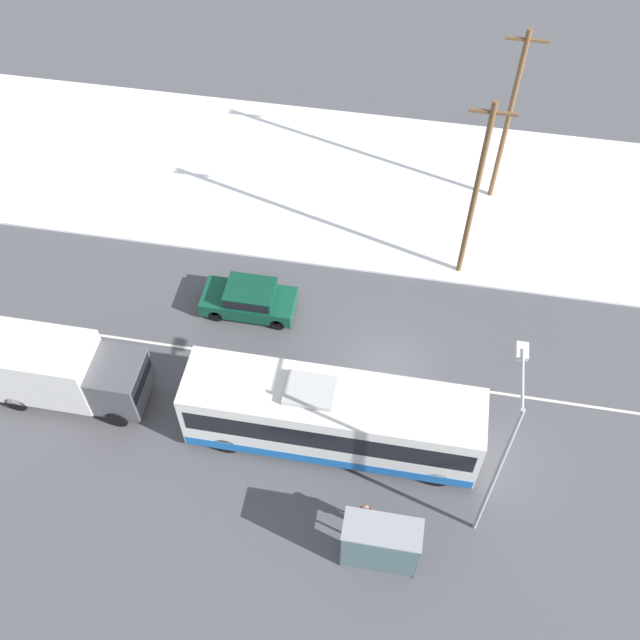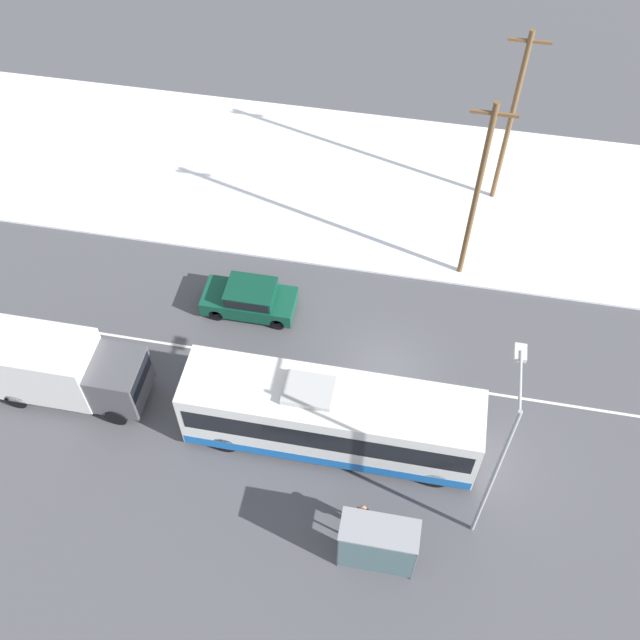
% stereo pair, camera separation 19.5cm
% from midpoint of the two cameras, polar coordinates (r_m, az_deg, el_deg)
% --- Properties ---
extents(ground_plane, '(120.00, 120.00, 0.00)m').
position_cam_midpoint_polar(ground_plane, '(31.21, 4.83, -4.33)').
color(ground_plane, '#4C4C51').
extents(snow_lot, '(80.00, 11.46, 0.12)m').
position_cam_midpoint_polar(snow_lot, '(38.60, 6.91, 9.73)').
color(snow_lot, white).
rests_on(snow_lot, ground_plane).
extents(lane_marking_center, '(60.00, 0.12, 0.00)m').
position_cam_midpoint_polar(lane_marking_center, '(31.21, 4.83, -4.33)').
color(lane_marking_center, silver).
rests_on(lane_marking_center, ground_plane).
extents(city_bus, '(11.03, 2.57, 3.47)m').
position_cam_midpoint_polar(city_bus, '(28.12, 0.73, -7.44)').
color(city_bus, white).
rests_on(city_bus, ground_plane).
extents(box_truck, '(6.53, 2.30, 3.15)m').
position_cam_midpoint_polar(box_truck, '(30.99, -19.48, -3.58)').
color(box_truck, silver).
rests_on(box_truck, ground_plane).
extents(sedan_car, '(4.04, 1.80, 1.50)m').
position_cam_midpoint_polar(sedan_car, '(32.69, -5.56, 1.66)').
color(sedan_car, '#0F4733').
rests_on(sedan_car, ground_plane).
extents(pedestrian_at_stop, '(0.61, 0.27, 1.68)m').
position_cam_midpoint_polar(pedestrian_at_stop, '(27.17, 3.20, -14.59)').
color(pedestrian_at_stop, '#23232D').
rests_on(pedestrian_at_stop, ground_plane).
extents(bus_shelter, '(2.66, 1.20, 2.40)m').
position_cam_midpoint_polar(bus_shelter, '(26.11, 4.42, -16.74)').
color(bus_shelter, gray).
rests_on(bus_shelter, ground_plane).
extents(streetlamp, '(0.36, 2.52, 8.26)m').
position_cam_midpoint_polar(streetlamp, '(24.25, 13.46, -9.54)').
color(streetlamp, '#9EA3A8').
rests_on(streetlamp, ground_plane).
extents(utility_pole_roadside, '(1.80, 0.24, 9.35)m').
position_cam_midpoint_polar(utility_pole_roadside, '(31.78, 11.58, 9.47)').
color(utility_pole_roadside, brown).
rests_on(utility_pole_roadside, ground_plane).
extents(utility_pole_snowlot, '(1.80, 0.24, 9.17)m').
position_cam_midpoint_polar(utility_pole_snowlot, '(36.07, 14.01, 14.72)').
color(utility_pole_snowlot, brown).
rests_on(utility_pole_snowlot, ground_plane).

